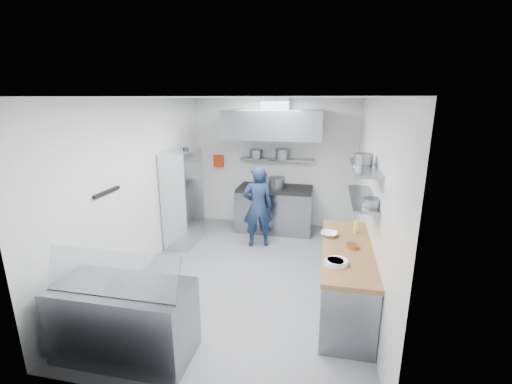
% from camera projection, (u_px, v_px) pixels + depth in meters
% --- Properties ---
extents(floor, '(5.00, 5.00, 0.00)m').
position_uv_depth(floor, '(248.00, 275.00, 5.58)').
color(floor, slate).
rests_on(floor, ground).
extents(ceiling, '(5.00, 5.00, 0.00)m').
position_uv_depth(ceiling, '(247.00, 98.00, 4.84)').
color(ceiling, silver).
rests_on(ceiling, wall_back).
extents(wall_back, '(3.60, 2.80, 0.02)m').
position_uv_depth(wall_back, '(274.00, 163.00, 7.57)').
color(wall_back, white).
rests_on(wall_back, floor).
extents(wall_front, '(3.60, 2.80, 0.02)m').
position_uv_depth(wall_front, '(180.00, 270.00, 2.85)').
color(wall_front, white).
rests_on(wall_front, floor).
extents(wall_left, '(2.80, 5.00, 0.02)m').
position_uv_depth(wall_left, '(140.00, 187.00, 5.57)').
color(wall_left, white).
rests_on(wall_left, floor).
extents(wall_right, '(2.80, 5.00, 0.02)m').
position_uv_depth(wall_right, '(371.00, 200.00, 4.86)').
color(wall_right, white).
rests_on(wall_right, floor).
extents(gas_range, '(1.60, 0.80, 0.90)m').
position_uv_depth(gas_range, '(275.00, 210.00, 7.43)').
color(gas_range, gray).
rests_on(gas_range, floor).
extents(cooktop, '(1.57, 0.78, 0.06)m').
position_uv_depth(cooktop, '(275.00, 189.00, 7.30)').
color(cooktop, black).
rests_on(cooktop, gas_range).
extents(stock_pot_left, '(0.31, 0.31, 0.20)m').
position_uv_depth(stock_pot_left, '(260.00, 178.00, 7.70)').
color(stock_pot_left, slate).
rests_on(stock_pot_left, cooktop).
extents(stock_pot_mid, '(0.34, 0.34, 0.24)m').
position_uv_depth(stock_pot_mid, '(276.00, 183.00, 7.18)').
color(stock_pot_mid, slate).
rests_on(stock_pot_mid, cooktop).
extents(over_range_shelf, '(1.60, 0.30, 0.04)m').
position_uv_depth(over_range_shelf, '(277.00, 159.00, 7.37)').
color(over_range_shelf, gray).
rests_on(over_range_shelf, wall_back).
extents(shelf_pot_a, '(0.29, 0.29, 0.18)m').
position_uv_depth(shelf_pot_a, '(256.00, 154.00, 7.42)').
color(shelf_pot_a, slate).
rests_on(shelf_pot_a, over_range_shelf).
extents(shelf_pot_b, '(0.29, 0.29, 0.22)m').
position_uv_depth(shelf_pot_b, '(282.00, 154.00, 7.23)').
color(shelf_pot_b, slate).
rests_on(shelf_pot_b, over_range_shelf).
extents(extractor_hood, '(1.90, 1.15, 0.55)m').
position_uv_depth(extractor_hood, '(275.00, 124.00, 6.77)').
color(extractor_hood, gray).
rests_on(extractor_hood, wall_back).
extents(hood_duct, '(0.55, 0.55, 0.24)m').
position_uv_depth(hood_duct, '(277.00, 104.00, 6.89)').
color(hood_duct, slate).
rests_on(hood_duct, extractor_hood).
extents(red_firebox, '(0.22, 0.10, 0.26)m').
position_uv_depth(red_firebox, '(219.00, 161.00, 7.76)').
color(red_firebox, red).
rests_on(red_firebox, wall_back).
extents(chef, '(0.67, 0.55, 1.59)m').
position_uv_depth(chef, '(258.00, 207.00, 6.53)').
color(chef, '#162543').
rests_on(chef, floor).
extents(wire_rack, '(0.50, 0.90, 1.85)m').
position_uv_depth(wire_rack, '(183.00, 198.00, 6.61)').
color(wire_rack, silver).
rests_on(wire_rack, floor).
extents(rack_bin_a, '(0.14, 0.18, 0.16)m').
position_uv_depth(rack_bin_a, '(184.00, 204.00, 6.67)').
color(rack_bin_a, white).
rests_on(rack_bin_a, wire_rack).
extents(rack_bin_b, '(0.13, 0.16, 0.15)m').
position_uv_depth(rack_bin_b, '(190.00, 175.00, 6.87)').
color(rack_bin_b, yellow).
rests_on(rack_bin_b, wire_rack).
extents(rack_jar, '(0.11, 0.11, 0.18)m').
position_uv_depth(rack_jar, '(186.00, 152.00, 6.50)').
color(rack_jar, black).
rests_on(rack_jar, wire_rack).
extents(knife_strip, '(0.04, 0.55, 0.05)m').
position_uv_depth(knife_strip, '(107.00, 192.00, 4.67)').
color(knife_strip, black).
rests_on(knife_strip, wall_left).
extents(prep_counter_base, '(0.62, 2.00, 0.84)m').
position_uv_depth(prep_counter_base, '(345.00, 280.00, 4.61)').
color(prep_counter_base, gray).
rests_on(prep_counter_base, floor).
extents(prep_counter_top, '(0.65, 2.04, 0.06)m').
position_uv_depth(prep_counter_top, '(347.00, 249.00, 4.49)').
color(prep_counter_top, brown).
rests_on(prep_counter_top, prep_counter_base).
extents(plate_stack_a, '(0.22, 0.22, 0.06)m').
position_uv_depth(plate_stack_a, '(334.00, 263.00, 4.00)').
color(plate_stack_a, white).
rests_on(plate_stack_a, prep_counter_top).
extents(plate_stack_b, '(0.24, 0.24, 0.06)m').
position_uv_depth(plate_stack_b, '(337.00, 262.00, 4.02)').
color(plate_stack_b, white).
rests_on(plate_stack_b, prep_counter_top).
extents(copper_pan, '(0.15, 0.15, 0.06)m').
position_uv_depth(copper_pan, '(352.00, 246.00, 4.46)').
color(copper_pan, orange).
rests_on(copper_pan, prep_counter_top).
extents(squeeze_bottle, '(0.06, 0.06, 0.18)m').
position_uv_depth(squeeze_bottle, '(356.00, 227.00, 4.94)').
color(squeeze_bottle, yellow).
rests_on(squeeze_bottle, prep_counter_top).
extents(mixing_bowl, '(0.26, 0.26, 0.06)m').
position_uv_depth(mixing_bowl, '(329.00, 234.00, 4.85)').
color(mixing_bowl, white).
rests_on(mixing_bowl, prep_counter_top).
extents(wall_shelf_lower, '(0.30, 1.30, 0.04)m').
position_uv_depth(wall_shelf_lower, '(362.00, 198.00, 4.58)').
color(wall_shelf_lower, gray).
rests_on(wall_shelf_lower, wall_right).
extents(wall_shelf_upper, '(0.30, 1.30, 0.04)m').
position_uv_depth(wall_shelf_upper, '(365.00, 167.00, 4.47)').
color(wall_shelf_upper, gray).
rests_on(wall_shelf_upper, wall_right).
extents(shelf_pot_c, '(0.22, 0.22, 0.10)m').
position_uv_depth(shelf_pot_c, '(372.00, 202.00, 4.15)').
color(shelf_pot_c, slate).
rests_on(shelf_pot_c, wall_shelf_lower).
extents(shelf_pot_d, '(0.25, 0.25, 0.14)m').
position_uv_depth(shelf_pot_d, '(363.00, 159.00, 4.56)').
color(shelf_pot_d, slate).
rests_on(shelf_pot_d, wall_shelf_upper).
extents(display_case, '(1.50, 0.70, 0.85)m').
position_uv_depth(display_case, '(124.00, 320.00, 3.77)').
color(display_case, gray).
rests_on(display_case, floor).
extents(display_glass, '(1.47, 0.19, 0.42)m').
position_uv_depth(display_glass, '(111.00, 273.00, 3.48)').
color(display_glass, silver).
rests_on(display_glass, display_case).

